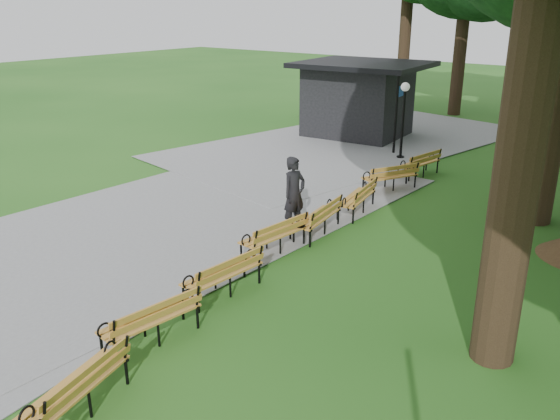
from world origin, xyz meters
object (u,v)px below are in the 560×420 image
Objects in this scene: person at (294,194)px; bench_2 at (150,319)px; kiosk at (358,99)px; bench_8 at (419,163)px; bench_4 at (273,235)px; bench_5 at (317,218)px; bench_3 at (222,274)px; bench_7 at (390,176)px; bench_6 at (356,198)px; lamp_post at (404,104)px; bench_1 at (76,387)px.

bench_2 is (1.19, -5.71, -0.52)m from person.
bench_8 is at bearing -45.69° from kiosk.
bench_4 is 1.57m from bench_5.
bench_3 is 8.21m from bench_7.
person is 1.01× the size of bench_4.
bench_6 is at bearing -168.74° from bench_2.
lamp_post is at bearing -41.16° from kiosk.
bench_4 is at bearing 28.09° from bench_7.
person is at bearing -72.06° from kiosk.
bench_4 and bench_6 have the same top height.
bench_1 is 1.97m from bench_2.
bench_5 and bench_7 have the same top height.
bench_6 is (1.76, -6.18, -1.61)m from lamp_post.
bench_2 is 1.00× the size of bench_8.
bench_3 is (2.11, -11.92, -1.61)m from lamp_post.
person is 1.01× the size of bench_1.
bench_5 is at bearing 173.97° from bench_1.
bench_8 is (-0.23, 4.43, 0.00)m from bench_6.
person is 0.83m from bench_5.
bench_1 is at bearing -79.39° from lamp_post.
bench_2 is at bearing -176.28° from bench_1.
person is 8.39m from lamp_post.
person is 1.01× the size of bench_7.
person is at bearing 178.75° from bench_1.
bench_4 is at bearing -80.38° from lamp_post.
bench_8 is at bearing 173.96° from bench_5.
kiosk is at bearing -121.29° from bench_8.
bench_5 is at bearing -69.00° from kiosk.
bench_2 and bench_3 have the same top height.
bench_6 and bench_8 have the same top height.
bench_5 is (-0.32, 3.78, 0.00)m from bench_3.
bench_1 is 1.00× the size of bench_2.
bench_3 is 1.00× the size of bench_4.
bench_8 is (1.53, -1.75, -1.61)m from lamp_post.
kiosk is at bearing -160.08° from bench_6.
bench_3 is at bearing 17.60° from bench_4.
kiosk reaches higher than bench_6.
bench_1 and bench_2 have the same top height.
bench_3 is (-0.85, 3.89, 0.00)m from bench_1.
lamp_post reaches higher than bench_7.
bench_1 is 1.00× the size of bench_6.
bench_3 is 3.80m from bench_5.
bench_2 is (5.72, -16.42, -1.16)m from kiosk.
bench_3 is 1.00× the size of bench_8.
bench_2 is at bearing 13.19° from bench_8.
bench_6 is at bearing 172.40° from bench_1.
bench_5 is 1.00× the size of bench_8.
lamp_post is 4.34m from bench_7.
bench_4 and bench_8 have the same top height.
bench_4 is at bearing 177.47° from bench_1.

